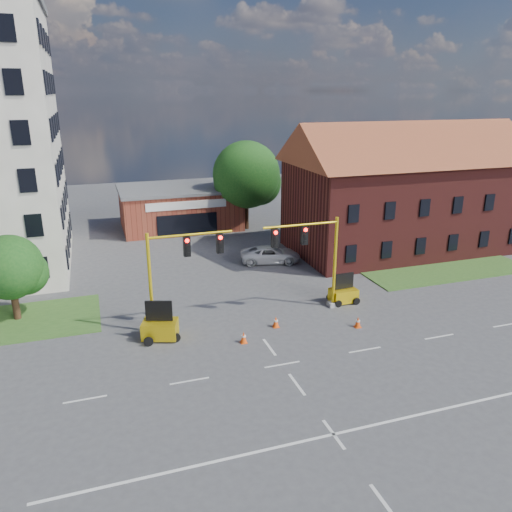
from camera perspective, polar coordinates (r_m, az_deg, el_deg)
name	(u,v)px	position (r m, az deg, el deg)	size (l,w,h in m)	color
ground	(282,365)	(27.23, 3.01, -12.28)	(120.00, 120.00, 0.00)	#454547
grass_verge_ne	(450,272)	(43.03, 21.30, -1.69)	(14.00, 4.00, 0.08)	#325921
lane_markings	(305,395)	(24.90, 5.62, -15.57)	(60.00, 36.00, 0.01)	silver
brick_shop	(180,207)	(53.75, -8.70, 5.56)	(12.40, 8.40, 4.30)	maroon
townhouse_row	(406,184)	(46.93, 16.76, 7.85)	(21.00, 11.00, 11.50)	#551C19
tree_large	(249,177)	(51.94, -0.76, 9.04)	(7.24, 6.90, 9.15)	#321E12
tree_nw_front	(14,269)	(34.36, -25.96, -1.33)	(4.24, 4.04, 5.56)	#321E12
signal_mast_west	(178,268)	(29.80, -8.95, -1.37)	(5.30, 0.60, 6.20)	gray
signal_mast_east	(312,254)	(32.25, 6.46, 0.27)	(5.30, 0.60, 6.20)	gray
trailer_west	(160,327)	(29.98, -10.92, -8.02)	(2.33, 1.91, 2.28)	yellow
trailer_east	(343,294)	(34.82, 9.95, -4.27)	(1.81, 1.24, 2.02)	yellow
cone_a	(244,337)	(29.16, -1.43, -9.29)	(0.40, 0.40, 0.70)	#FE4E0D
cone_b	(276,322)	(30.99, 2.28, -7.54)	(0.40, 0.40, 0.70)	#FE4E0D
cone_c	(358,322)	(31.57, 11.56, -7.42)	(0.40, 0.40, 0.70)	#FE4E0D
cone_d	(345,293)	(35.68, 10.09, -4.22)	(0.40, 0.40, 0.70)	#FE4E0D
pickup_white	(270,254)	(42.23, 1.66, 0.18)	(2.32, 5.04, 1.40)	silver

